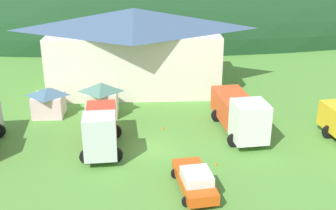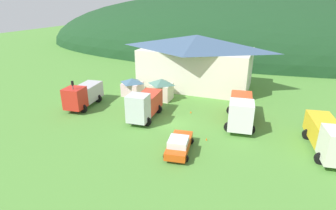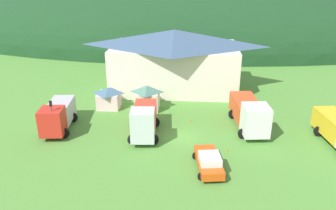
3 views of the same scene
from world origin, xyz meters
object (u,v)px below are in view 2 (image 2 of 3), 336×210
crane_truck_red (83,95)px  heavy_rig_white (241,110)px  traffic_light_west (74,94)px  traffic_cone_mid_row (206,140)px  heavy_rig_striped (329,136)px  depot_building (196,61)px  traffic_cone_near_pickup (191,113)px  play_shed_cream (162,89)px  service_pickup_orange (179,144)px  tow_truck_silver (144,105)px  play_shed_pink (132,87)px

crane_truck_red → heavy_rig_white: bearing=89.6°
traffic_light_west → traffic_cone_mid_row: bearing=-3.6°
heavy_rig_striped → depot_building: bearing=-140.8°
depot_building → traffic_cone_mid_row: bearing=-70.9°
traffic_cone_near_pickup → traffic_light_west: bearing=-159.0°
traffic_cone_near_pickup → heavy_rig_white: bearing=-10.0°
crane_truck_red → heavy_rig_striped: bearing=80.7°
depot_building → heavy_rig_white: (8.74, -12.27, -2.54)m
play_shed_cream → heavy_rig_white: size_ratio=0.37×
play_shed_cream → service_pickup_orange: 14.74m
tow_truck_silver → service_pickup_orange: (6.41, -5.89, -1.01)m
heavy_rig_white → crane_truck_red: bearing=-90.6°
heavy_rig_striped → traffic_light_west: traffic_light_west is taller
crane_truck_red → tow_truck_silver: size_ratio=1.00×
play_shed_pink → crane_truck_red: (-3.93, -6.56, 0.37)m
play_shed_cream → heavy_rig_striped: (19.99, -8.14, 0.16)m
heavy_rig_striped → service_pickup_orange: heavy_rig_striped is taller
play_shed_cream → heavy_rig_white: heavy_rig_white is taller
depot_building → service_pickup_orange: size_ratio=3.62×
depot_building → crane_truck_red: 18.53m
depot_building → tow_truck_silver: bearing=-98.6°
heavy_rig_white → traffic_light_west: traffic_light_west is taller
service_pickup_orange → play_shed_pink: bearing=-145.9°
play_shed_cream → traffic_cone_near_pickup: size_ratio=5.25×
crane_truck_red → depot_building: bearing=134.9°
depot_building → service_pickup_orange: 21.44m
traffic_light_west → play_shed_pink: bearing=68.3°
play_shed_pink → traffic_cone_near_pickup: 10.87m
play_shed_pink → crane_truck_red: crane_truck_red is taller
heavy_rig_white → service_pickup_orange: heavy_rig_white is taller
depot_building → traffic_cone_mid_row: 19.03m
depot_building → service_pickup_orange: depot_building is taller
play_shed_cream → heavy_rig_striped: bearing=-22.2°
heavy_rig_striped → traffic_cone_mid_row: heavy_rig_striped is taller
tow_truck_silver → traffic_cone_mid_row: size_ratio=12.81×
crane_truck_red → tow_truck_silver: 9.37m
depot_building → traffic_light_west: 19.93m
heavy_rig_white → traffic_light_west: (-19.90, -4.16, 0.81)m
tow_truck_silver → depot_building: bearing=167.3°
depot_building → tow_truck_silver: (-2.26, -14.84, -2.51)m
service_pickup_orange → heavy_rig_white: bearing=143.5°
crane_truck_red → tow_truck_silver: bearing=80.3°
depot_building → play_shed_pink: bearing=-135.1°
traffic_light_west → traffic_cone_near_pickup: traffic_light_west is taller
heavy_rig_white → heavy_rig_striped: bearing=60.3°
play_shed_cream → tow_truck_silver: bearing=-85.1°
heavy_rig_white → play_shed_pink: bearing=-111.8°
crane_truck_red → traffic_light_west: bearing=5.5°
depot_building → play_shed_pink: depot_building is taller
play_shed_cream → traffic_cone_mid_row: bearing=-47.4°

